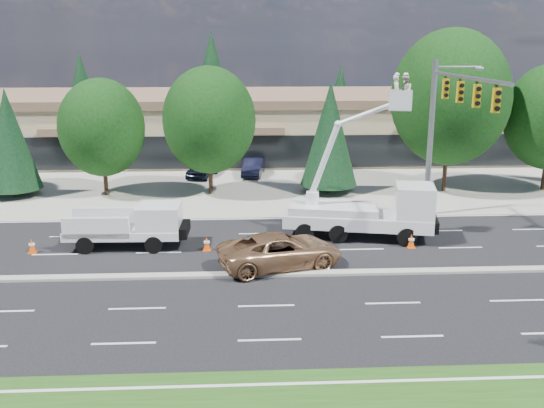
{
  "coord_description": "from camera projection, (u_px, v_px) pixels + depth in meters",
  "views": [
    {
      "loc": [
        -0.87,
        -24.95,
        9.98
      ],
      "look_at": [
        0.54,
        3.19,
        2.4
      ],
      "focal_mm": 40.0,
      "sensor_mm": 36.0,
      "label": 1
    }
  ],
  "objects": [
    {
      "name": "road_median",
      "position": [
        263.0,
        274.0,
        26.69
      ],
      "size": [
        120.0,
        0.55,
        0.12
      ],
      "primitive_type": "cube",
      "color": "gray",
      "rests_on": "ground"
    },
    {
      "name": "signal_mast",
      "position": [
        445.0,
        117.0,
        32.41
      ],
      "size": [
        2.76,
        10.16,
        9.0
      ],
      "color": "gray",
      "rests_on": "ground"
    },
    {
      "name": "utility_pickup",
      "position": [
        132.0,
        230.0,
        30.2
      ],
      "size": [
        5.72,
        2.37,
        2.18
      ],
      "rotation": [
        0.0,
        0.0,
        -0.02
      ],
      "color": "white",
      "rests_on": "ground"
    },
    {
      "name": "tree_back_c",
      "position": [
        340.0,
        97.0,
        66.65
      ],
      "size": [
        3.81,
        3.81,
        7.52
      ],
      "color": "#332114",
      "rests_on": "ground"
    },
    {
      "name": "traffic_cone_c",
      "position": [
        268.0,
        241.0,
        30.16
      ],
      "size": [
        0.4,
        0.4,
        0.7
      ],
      "color": "#FF5108",
      "rests_on": "ground"
    },
    {
      "name": "traffic_cone_a",
      "position": [
        32.0,
        246.0,
        29.49
      ],
      "size": [
        0.4,
        0.4,
        0.7
      ],
      "color": "#FF5108",
      "rests_on": "ground"
    },
    {
      "name": "ground",
      "position": [
        263.0,
        275.0,
        26.7
      ],
      "size": [
        140.0,
        140.0,
        0.0
      ],
      "primitive_type": "plane",
      "color": "black",
      "rests_on": "ground"
    },
    {
      "name": "tree_front_c",
      "position": [
        102.0,
        128.0,
        39.5
      ],
      "size": [
        5.59,
        5.59,
        7.75
      ],
      "color": "#332114",
      "rests_on": "ground"
    },
    {
      "name": "tree_front_e",
      "position": [
        330.0,
        134.0,
        40.37
      ],
      "size": [
        3.81,
        3.81,
        7.5
      ],
      "color": "#332114",
      "rests_on": "ground"
    },
    {
      "name": "parked_car_west",
      "position": [
        203.0,
        168.0,
        45.98
      ],
      "size": [
        2.7,
        4.28,
        1.36
      ],
      "primitive_type": "imported",
      "rotation": [
        0.0,
        0.0,
        -0.3
      ],
      "color": "black",
      "rests_on": "ground"
    },
    {
      "name": "tree_back_b",
      "position": [
        212.0,
        80.0,
        65.48
      ],
      "size": [
        5.59,
        5.59,
        11.02
      ],
      "color": "#332114",
      "rests_on": "ground"
    },
    {
      "name": "strip_mall",
      "position": [
        251.0,
        123.0,
        54.87
      ],
      "size": [
        50.4,
        15.4,
        5.5
      ],
      "color": "tan",
      "rests_on": "ground"
    },
    {
      "name": "tree_back_d",
      "position": [
        448.0,
        79.0,
        66.73
      ],
      "size": [
        5.63,
        5.63,
        11.09
      ],
      "color": "#332114",
      "rests_on": "ground"
    },
    {
      "name": "parked_car_east",
      "position": [
        254.0,
        167.0,
        46.45
      ],
      "size": [
        1.98,
        4.2,
        1.33
      ],
      "primitive_type": "imported",
      "rotation": [
        0.0,
        0.0,
        -0.15
      ],
      "color": "black",
      "rests_on": "ground"
    },
    {
      "name": "tree_front_b",
      "position": [
        9.0,
        139.0,
        39.4
      ],
      "size": [
        3.62,
        3.62,
        7.13
      ],
      "color": "#332114",
      "rests_on": "ground"
    },
    {
      "name": "traffic_cone_b",
      "position": [
        207.0,
        244.0,
        29.82
      ],
      "size": [
        0.4,
        0.4,
        0.7
      ],
      "color": "#FF5108",
      "rests_on": "ground"
    },
    {
      "name": "minivan",
      "position": [
        280.0,
        251.0,
        27.51
      ],
      "size": [
        6.15,
        4.13,
        1.57
      ],
      "primitive_type": "imported",
      "rotation": [
        0.0,
        0.0,
        1.87
      ],
      "color": "#A87851",
      "rests_on": "ground"
    },
    {
      "name": "concrete_apron",
      "position": [
        254.0,
        177.0,
        45.99
      ],
      "size": [
        140.0,
        22.0,
        0.01
      ],
      "primitive_type": "cube",
      "color": "gray",
      "rests_on": "ground"
    },
    {
      "name": "bucket_truck",
      "position": [
        371.0,
        204.0,
        31.33
      ],
      "size": [
        7.93,
        3.79,
        8.51
      ],
      "rotation": [
        0.0,
        0.0,
        -0.2
      ],
      "color": "white",
      "rests_on": "ground"
    },
    {
      "name": "tree_back_a",
      "position": [
        82.0,
        91.0,
        65.09
      ],
      "size": [
        4.53,
        4.53,
        8.92
      ],
      "color": "#332114",
      "rests_on": "ground"
    },
    {
      "name": "tree_front_f",
      "position": [
        450.0,
        98.0,
        40.14
      ],
      "size": [
        7.86,
        7.86,
        10.9
      ],
      "color": "#332114",
      "rests_on": "ground"
    },
    {
      "name": "tree_front_d",
      "position": [
        209.0,
        120.0,
        39.73
      ],
      "size": [
        6.13,
        6.13,
        8.5
      ],
      "color": "#332114",
      "rests_on": "ground"
    },
    {
      "name": "traffic_cone_d",
      "position": [
        411.0,
        241.0,
        30.22
      ],
      "size": [
        0.4,
        0.4,
        0.7
      ],
      "color": "#FF5108",
      "rests_on": "ground"
    }
  ]
}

